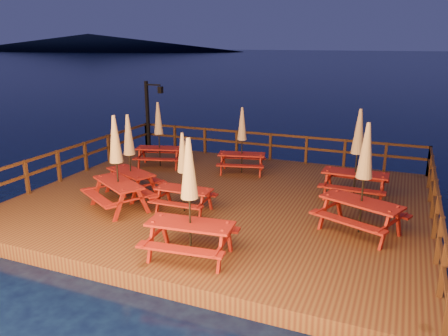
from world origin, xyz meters
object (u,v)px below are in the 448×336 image
Objects in this scene: picnic_table_1 at (159,134)px; picnic_table_2 at (117,162)px; lamp_post at (150,109)px; picnic_table_0 at (190,197)px.

picnic_table_1 is 0.91× the size of picnic_table_2.
picnic_table_0 is at bearing -53.66° from lamp_post.
picnic_table_1 is at bearing -52.31° from lamp_post.
picnic_table_1 is at bearing 119.50° from picnic_table_0.
lamp_post is at bearing 120.01° from picnic_table_0.
lamp_post reaches higher than picnic_table_2.
lamp_post is at bearing 144.48° from picnic_table_2.
picnic_table_1 is 4.48m from picnic_table_2.
picnic_table_2 is at bearing 144.14° from picnic_table_0.
picnic_table_0 is at bearing -70.38° from picnic_table_1.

